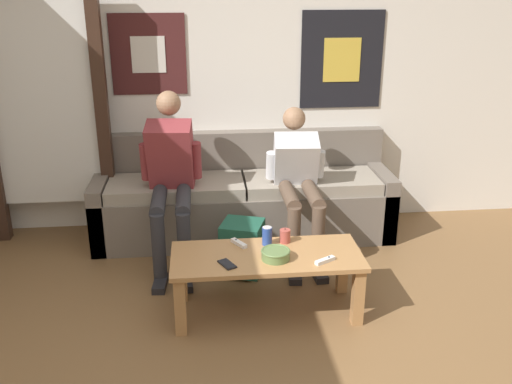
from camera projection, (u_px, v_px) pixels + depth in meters
name	position (u px, v px, depth m)	size (l,w,h in m)	color
wall_back	(222.00, 79.00, 4.77)	(10.00, 0.07, 2.55)	white
door_frame	(42.00, 96.00, 4.45)	(1.00, 0.10, 2.15)	#382319
couch	(244.00, 201.00, 4.81)	(2.46, 0.67, 0.84)	#70665B
coffee_table	(267.00, 265.00, 3.66)	(1.22, 0.51, 0.41)	#B27F4C
person_seated_adult	(171.00, 173.00, 4.28)	(0.47, 0.93, 1.27)	#2D2D33
person_seated_teen	(298.00, 178.00, 4.39)	(0.47, 0.92, 1.12)	brown
backpack	(242.00, 249.00, 4.21)	(0.36, 0.37, 0.39)	#1E5642
ceramic_bowl	(276.00, 254.00, 3.56)	(0.18, 0.18, 0.06)	#607F47
pillar_candle	(285.00, 236.00, 3.79)	(0.07, 0.07, 0.10)	#B24C42
drink_can_blue	(267.00, 236.00, 3.75)	(0.07, 0.07, 0.12)	#28479E
game_controller_near_left	(325.00, 260.00, 3.53)	(0.14, 0.10, 0.03)	white
game_controller_near_right	(239.00, 243.00, 3.76)	(0.10, 0.14, 0.03)	white
cell_phone	(227.00, 264.00, 3.50)	(0.12, 0.15, 0.01)	black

